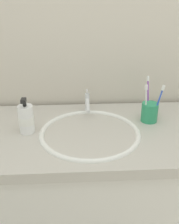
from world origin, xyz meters
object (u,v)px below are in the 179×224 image
at_px(toothbrush_white, 146,101).
at_px(toothbrush_blue, 158,102).
at_px(faucet, 87,103).
at_px(toothbrush_cup, 149,112).
at_px(toothbrush_purple, 148,95).
at_px(soap_dispenser, 26,119).

xyz_separation_m(toothbrush_white, toothbrush_blue, (0.05, -0.01, 0.00)).
bearing_deg(faucet, toothbrush_cup, -21.24).
height_order(faucet, toothbrush_blue, toothbrush_blue).
xyz_separation_m(toothbrush_cup, toothbrush_purple, (-0.00, 0.04, 0.07)).
distance_m(toothbrush_cup, toothbrush_purple, 0.08).
bearing_deg(toothbrush_cup, toothbrush_blue, -42.80).
bearing_deg(toothbrush_blue, toothbrush_purple, 116.42).
bearing_deg(soap_dispenser, faucet, 34.48).
bearing_deg(toothbrush_purple, faucet, 165.40).
distance_m(faucet, toothbrush_cup, 0.32).
relative_size(toothbrush_cup, soap_dispenser, 0.56).
relative_size(toothbrush_white, toothbrush_blue, 0.97).
bearing_deg(toothbrush_cup, faucet, 158.76).
bearing_deg(soap_dispenser, toothbrush_cup, 7.71).
height_order(toothbrush_cup, soap_dispenser, soap_dispenser).
height_order(faucet, toothbrush_cup, faucet).
height_order(toothbrush_white, soap_dispenser, toothbrush_white).
bearing_deg(faucet, soap_dispenser, -145.52).
xyz_separation_m(toothbrush_blue, toothbrush_purple, (-0.03, 0.07, 0.01)).
bearing_deg(toothbrush_blue, toothbrush_cup, 137.20).
distance_m(toothbrush_cup, toothbrush_white, 0.07).
distance_m(toothbrush_white, soap_dispenser, 0.55).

